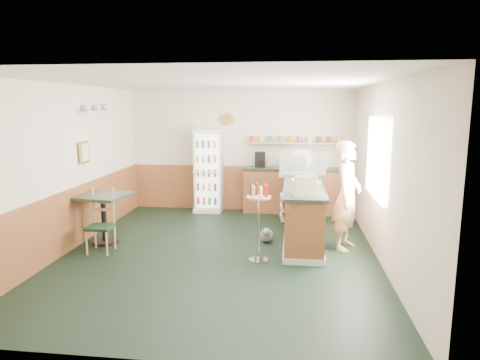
# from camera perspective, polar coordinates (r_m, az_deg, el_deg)

# --- Properties ---
(ground) EXTENTS (6.00, 6.00, 0.00)m
(ground) POSITION_cam_1_polar(r_m,az_deg,el_deg) (7.03, -2.81, -9.68)
(ground) COLOR black
(ground) RESTS_ON ground
(room_envelope) EXTENTS (5.04, 6.02, 2.72)m
(room_envelope) POSITION_cam_1_polar(r_m,az_deg,el_deg) (7.43, -3.69, 3.47)
(room_envelope) COLOR beige
(room_envelope) RESTS_ON ground
(service_counter) EXTENTS (0.68, 3.01, 1.01)m
(service_counter) POSITION_cam_1_polar(r_m,az_deg,el_deg) (7.83, 8.31, -4.18)
(service_counter) COLOR brown
(service_counter) RESTS_ON ground
(back_counter) EXTENTS (2.24, 0.42, 1.69)m
(back_counter) POSITION_cam_1_polar(r_m,az_deg,el_deg) (9.50, 7.12, -1.10)
(back_counter) COLOR brown
(back_counter) RESTS_ON ground
(drinks_fridge) EXTENTS (0.61, 0.53, 1.84)m
(drinks_fridge) POSITION_cam_1_polar(r_m,az_deg,el_deg) (9.55, -4.24, 1.26)
(drinks_fridge) COLOR white
(drinks_fridge) RESTS_ON ground
(display_case) EXTENTS (0.89, 0.46, 0.50)m
(display_case) POSITION_cam_1_polar(r_m,az_deg,el_deg) (8.32, 8.35, 2.26)
(display_case) COLOR silver
(display_case) RESTS_ON service_counter
(cash_register) EXTENTS (0.45, 0.47, 0.22)m
(cash_register) POSITION_cam_1_polar(r_m,az_deg,el_deg) (6.59, 8.68, -1.02)
(cash_register) COLOR beige
(cash_register) RESTS_ON service_counter
(shopkeeper) EXTENTS (0.62, 0.72, 1.79)m
(shopkeeper) POSITION_cam_1_polar(r_m,az_deg,el_deg) (7.21, 14.08, -2.05)
(shopkeeper) COLOR tan
(shopkeeper) RESTS_ON ground
(condiment_stand) EXTENTS (0.38, 0.38, 1.18)m
(condiment_stand) POSITION_cam_1_polar(r_m,az_deg,el_deg) (6.48, 2.50, -4.35)
(condiment_stand) COLOR silver
(condiment_stand) RESTS_ON ground
(newspaper_rack) EXTENTS (0.09, 0.43, 0.51)m
(newspaper_rack) POSITION_cam_1_polar(r_m,az_deg,el_deg) (7.97, 5.72, -3.70)
(newspaper_rack) COLOR black
(newspaper_rack) RESTS_ON ground
(cafe_table) EXTENTS (0.87, 0.87, 0.86)m
(cafe_table) POSITION_cam_1_polar(r_m,az_deg,el_deg) (7.70, -17.75, -3.70)
(cafe_table) COLOR black
(cafe_table) RESTS_ON ground
(cafe_chair) EXTENTS (0.40, 0.40, 1.04)m
(cafe_chair) POSITION_cam_1_polar(r_m,az_deg,el_deg) (7.35, -17.93, -4.85)
(cafe_chair) COLOR black
(cafe_chair) RESTS_ON ground
(dog_doorstop) EXTENTS (0.23, 0.30, 0.28)m
(dog_doorstop) POSITION_cam_1_polar(r_m,az_deg,el_deg) (7.52, 3.56, -7.31)
(dog_doorstop) COLOR gray
(dog_doorstop) RESTS_ON ground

